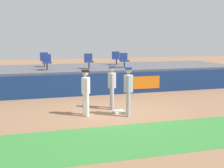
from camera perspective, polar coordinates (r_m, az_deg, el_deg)
name	(u,v)px	position (r m, az deg, el deg)	size (l,w,h in m)	color
ground_plane	(116,113)	(11.78, 0.84, -5.55)	(60.00, 60.00, 0.00)	#936B4C
grass_foreground_strip	(146,137)	(9.03, 6.57, -10.13)	(18.00, 2.80, 0.01)	#388438
first_base	(119,112)	(11.77, 1.36, -5.35)	(0.40, 0.40, 0.08)	white
player_fielder_home	(86,89)	(11.23, -5.05, -1.02)	(0.36, 0.56, 1.75)	white
player_runner_visitor	(128,88)	(11.17, 3.16, -0.70)	(0.45, 0.50, 1.86)	#9EA3AD
player_coach_visitor	(112,84)	(12.26, -0.02, -0.01)	(0.41, 0.49, 1.79)	#9EA3AD
field_wall	(95,84)	(15.25, -3.26, -0.07)	(18.00, 0.26, 1.12)	navy
bleacher_platform	(85,77)	(17.73, -5.16, 1.34)	(18.00, 4.80, 1.22)	#59595E
seat_back_left	(44,59)	(18.00, -12.88, 4.73)	(0.46, 0.44, 0.84)	#4C4C51
seat_front_right	(124,59)	(17.05, 2.33, 4.73)	(0.47, 0.44, 0.84)	#4C4C51
seat_front_center	(89,60)	(16.51, -4.50, 4.57)	(0.45, 0.44, 0.84)	#4C4C51
seat_back_right	(116,57)	(18.78, 0.80, 5.12)	(0.46, 0.44, 0.84)	#4C4C51
seat_front_left	(47,61)	(16.21, -12.39, 4.31)	(0.46, 0.44, 0.84)	#4C4C51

